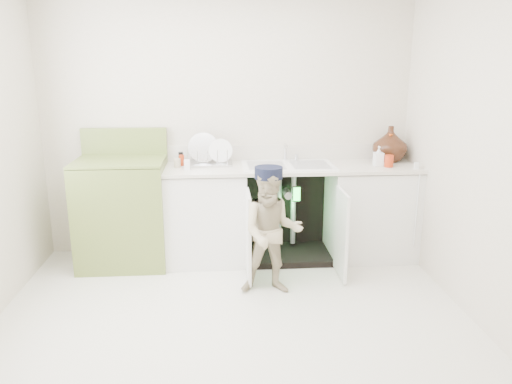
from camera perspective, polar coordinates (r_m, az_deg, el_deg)
ground at (r=3.77m, az=-2.54°, el=-14.50°), size 3.50×3.50×0.00m
room_shell at (r=3.34m, az=-2.78°, el=4.54°), size 6.00×5.50×1.26m
counter_run at (r=4.75m, az=4.03°, el=-1.96°), size 2.44×1.02×1.24m
avocado_stove at (r=4.75m, az=-14.93°, el=-2.05°), size 0.79×0.65×1.23m
repair_worker at (r=3.99m, az=1.81°, el=-4.48°), size 0.55×0.61×1.05m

